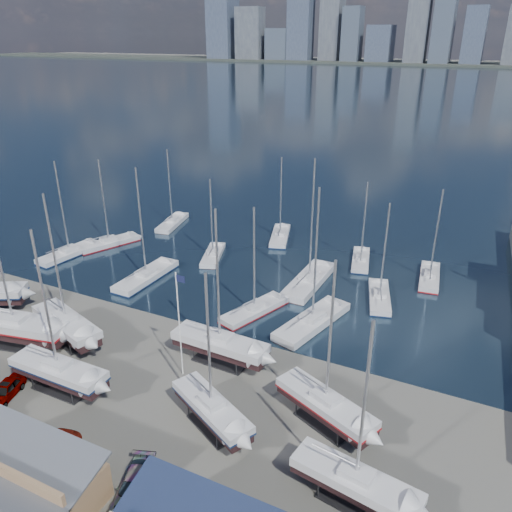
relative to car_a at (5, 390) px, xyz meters
The scene contains 28 objects.
ground 12.81m from the car_a, 38.57° to the left, with size 1400.00×1400.00×0.00m, color #605E59.
water 318.13m from the car_a, 88.20° to the left, with size 1400.00×600.00×0.40m, color #1A273D.
far_shore 578.06m from the car_a, 89.01° to the left, with size 1400.00×80.00×2.20m, color #2D332D.
skyline 573.02m from the car_a, 89.78° to the left, with size 639.14×43.80×107.69m.
shed_grey 12.90m from the car_a, 38.78° to the right, with size 12.60×8.40×4.17m.
sailboat_cradle_1 9.04m from the car_a, 133.11° to the left, with size 12.46×5.74×19.18m.
sailboat_cradle_2 9.68m from the car_a, 100.21° to the left, with size 10.57×5.84×16.58m.
sailboat_cradle_3 4.98m from the car_a, 39.07° to the left, with size 9.92×2.78×16.03m.
sailboat_cradle_4 20.07m from the car_a, 41.61° to the left, with size 10.11×3.10×16.35m.
sailboat_cradle_5 19.62m from the car_a, 14.47° to the left, with size 9.12×6.24×14.57m.
sailboat_cradle_6 28.94m from the car_a, 19.01° to the left, with size 9.77×6.18×15.39m.
sailboat_cradle_7 31.90m from the car_a, ahead, with size 9.47×3.96×15.07m.
sailboat_moored_0 32.23m from the car_a, 124.93° to the left, with size 4.15×10.35×15.04m.
sailboat_moored_1 35.75m from the car_a, 116.17° to the left, with size 6.30×9.85×14.31m.
sailboat_moored_2 45.66m from the car_a, 105.35° to the left, with size 4.40×9.49×13.83m.
sailboat_moored_3 25.22m from the car_a, 97.27° to the left, with size 3.30×10.90×16.19m.
sailboat_moored_4 35.23m from the car_a, 87.98° to the left, with size 4.94×8.61×12.55m.
sailboat_moored_5 47.08m from the car_a, 81.19° to the left, with size 5.34×9.70×13.97m.
sailboat_moored_6 27.17m from the car_a, 59.28° to the left, with size 5.59×9.65×13.93m.
sailboat_moored_7 37.41m from the car_a, 62.72° to the left, with size 3.60×11.81×17.71m.
sailboat_moored_8 48.12m from the car_a, 63.51° to the left, with size 4.18×8.74×12.60m.
sailboat_moored_9 31.78m from the car_a, 48.59° to the left, with size 5.90×11.73×17.06m.
sailboat_moored_10 42.43m from the car_a, 51.34° to the left, with size 4.74×9.22×13.27m.
sailboat_moored_11 52.16m from the car_a, 53.13° to the left, with size 3.43×9.07×13.24m.
car_a is the anchor object (origin of this frame).
car_c 10.52m from the car_a, 22.52° to the right, with size 2.56×5.56×1.55m, color gray.
car_d 17.62m from the car_a, 10.93° to the right, with size 2.17×5.33×1.55m, color gray.
flagpole 17.07m from the car_a, 37.89° to the left, with size 0.98×0.12×11.08m.
Camera 1 is at (26.52, -40.82, 30.47)m, focal length 35.00 mm.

